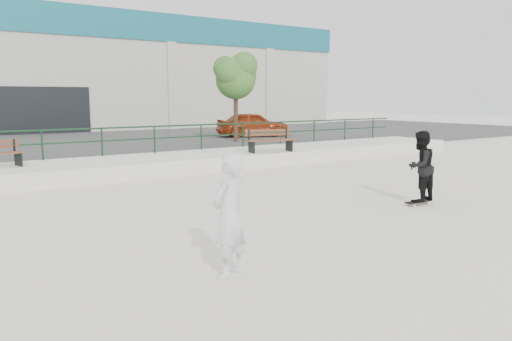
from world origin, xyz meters
TOP-DOWN VIEW (x-y plane):
  - ground at (0.00, 0.00)m, footprint 120.00×120.00m
  - ledge at (0.00, 9.50)m, footprint 30.00×3.00m
  - parking_strip at (0.00, 18.00)m, footprint 60.00×14.00m
  - railing at (-0.00, 10.80)m, footprint 28.00×0.06m
  - commercial_building at (-0.00, 31.99)m, footprint 44.20×16.33m
  - bench_right at (4.80, 8.60)m, footprint 1.98×0.94m
  - tree at (6.23, 13.26)m, footprint 2.35×2.09m
  - red_car at (8.57, 15.26)m, footprint 4.16×2.73m
  - skateboard at (3.41, 0.64)m, footprint 0.78×0.23m
  - standing_skater at (3.41, 0.64)m, footprint 0.89×0.73m
  - seated_skater at (-2.92, -0.89)m, footprint 0.78×0.67m

SIDE VIEW (x-z plane):
  - ground at x=0.00m, z-range 0.00..0.00m
  - skateboard at x=3.41m, z-range 0.03..0.12m
  - ledge at x=0.00m, z-range 0.00..0.50m
  - parking_strip at x=0.00m, z-range 0.00..0.50m
  - seated_skater at x=-2.92m, z-range 0.00..1.82m
  - bench_right at x=4.80m, z-range 0.50..1.37m
  - standing_skater at x=3.41m, z-range 0.09..1.80m
  - red_car at x=8.57m, z-range 0.50..1.82m
  - railing at x=0.00m, z-range 0.73..1.76m
  - tree at x=6.23m, z-range 1.54..5.73m
  - commercial_building at x=0.00m, z-range 0.58..8.58m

